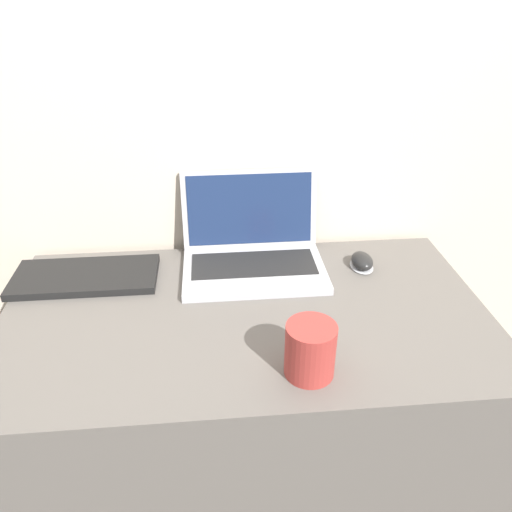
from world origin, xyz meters
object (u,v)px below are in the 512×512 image
object	(u,v)px
external_keyboard	(86,276)
computer_mouse	(362,262)
laptop	(253,249)
drink_cup	(310,349)

from	to	relation	value
external_keyboard	computer_mouse	bearing A→B (deg)	-0.35
computer_mouse	laptop	bearing A→B (deg)	172.17
laptop	computer_mouse	bearing A→B (deg)	-7.83
laptop	drink_cup	world-z (taller)	laptop
drink_cup	computer_mouse	xyz separation A→B (m)	(0.23, 0.40, -0.04)
laptop	drink_cup	xyz separation A→B (m)	(0.08, -0.44, 0.01)
laptop	external_keyboard	distance (m)	0.46
computer_mouse	external_keyboard	bearing A→B (deg)	179.65
external_keyboard	drink_cup	bearing A→B (deg)	-37.44
computer_mouse	external_keyboard	size ratio (longest dim) A/B	0.24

